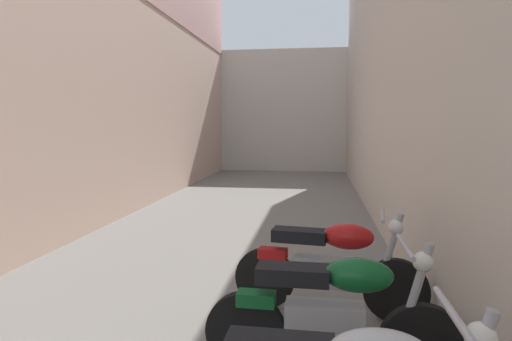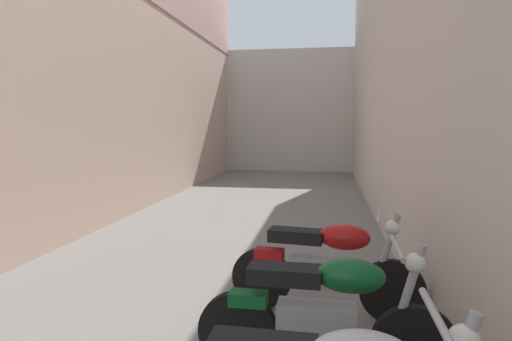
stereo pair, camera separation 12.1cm
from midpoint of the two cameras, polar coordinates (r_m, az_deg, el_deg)
ground_plane at (r=6.14m, az=-5.66°, el=-11.22°), size 34.12×34.12×0.00m
building_left at (r=8.94m, az=-20.27°, el=20.37°), size 0.45×18.12×8.09m
building_right at (r=8.00m, az=17.63°, el=19.20°), size 0.45×18.12×7.35m
building_far_end at (r=17.81m, az=3.64°, el=7.81°), size 7.85×2.00×4.70m
motorcycle_fourth at (r=3.26m, az=9.05°, el=-17.98°), size 1.85×0.58×1.04m
motorcycle_fifth at (r=4.26m, az=8.84°, el=-12.11°), size 1.85×0.58×1.04m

